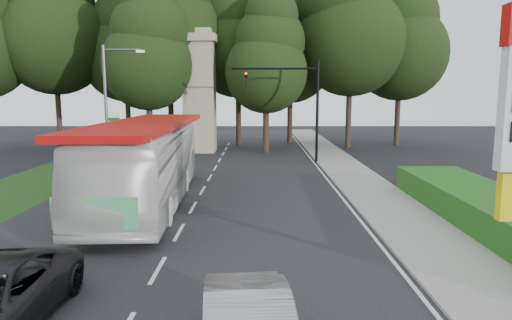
{
  "coord_description": "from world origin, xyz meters",
  "views": [
    {
      "loc": [
        2.8,
        -8.18,
        4.95
      ],
      "look_at": [
        2.73,
        10.4,
        2.2
      ],
      "focal_mm": 32.0,
      "sensor_mm": 36.0,
      "label": 1
    }
  ],
  "objects_px": {
    "traffic_signal_mast": "(299,97)",
    "streetlight_signs": "(109,100)",
    "transit_bus": "(146,163)",
    "monument": "(200,91)"
  },
  "relations": [
    {
      "from": "traffic_signal_mast",
      "to": "streetlight_signs",
      "type": "height_order",
      "value": "streetlight_signs"
    },
    {
      "from": "transit_bus",
      "to": "monument",
      "type": "bearing_deg",
      "value": 86.71
    },
    {
      "from": "traffic_signal_mast",
      "to": "transit_bus",
      "type": "bearing_deg",
      "value": -122.42
    },
    {
      "from": "monument",
      "to": "transit_bus",
      "type": "distance_m",
      "value": 18.59
    },
    {
      "from": "monument",
      "to": "transit_bus",
      "type": "relative_size",
      "value": 0.76
    },
    {
      "from": "traffic_signal_mast",
      "to": "streetlight_signs",
      "type": "bearing_deg",
      "value": -171.08
    },
    {
      "from": "traffic_signal_mast",
      "to": "transit_bus",
      "type": "relative_size",
      "value": 0.54
    },
    {
      "from": "monument",
      "to": "transit_bus",
      "type": "bearing_deg",
      "value": -90.4
    },
    {
      "from": "transit_bus",
      "to": "traffic_signal_mast",
      "type": "bearing_deg",
      "value": 54.69
    },
    {
      "from": "traffic_signal_mast",
      "to": "transit_bus",
      "type": "height_order",
      "value": "traffic_signal_mast"
    }
  ]
}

